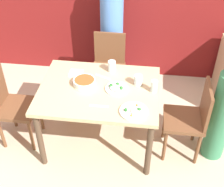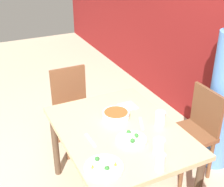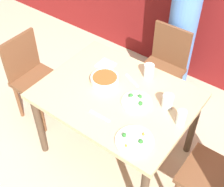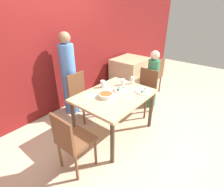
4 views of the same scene
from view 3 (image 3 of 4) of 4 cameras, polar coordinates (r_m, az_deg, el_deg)
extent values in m
plane|color=beige|center=(2.98, 0.71, -10.17)|extent=(10.00, 10.00, 0.00)
cube|color=tan|center=(2.44, 0.86, -0.39)|extent=(1.19, 0.91, 0.04)
cylinder|color=#4C3828|center=(2.78, -13.12, -5.71)|extent=(0.06, 0.06, 0.69)
cylinder|color=#4C3828|center=(3.15, -2.81, 2.99)|extent=(0.06, 0.06, 0.69)
cylinder|color=#4C3828|center=(2.79, 14.60, -5.77)|extent=(0.06, 0.06, 0.69)
cube|color=brown|center=(3.09, 8.60, 3.72)|extent=(0.40, 0.40, 0.04)
cube|color=brown|center=(3.08, 10.80, 8.66)|extent=(0.38, 0.03, 0.41)
cylinder|color=brown|center=(3.19, 4.12, 0.21)|extent=(0.04, 0.04, 0.42)
cylinder|color=brown|center=(3.08, 9.23, -2.34)|extent=(0.04, 0.04, 0.42)
cylinder|color=brown|center=(3.40, 7.22, 3.30)|extent=(0.04, 0.04, 0.42)
cylinder|color=brown|center=(3.30, 12.08, 1.01)|extent=(0.04, 0.04, 0.42)
cube|color=brown|center=(2.42, 17.60, -14.10)|extent=(0.40, 0.40, 0.04)
cylinder|color=brown|center=(2.71, 14.77, -12.62)|extent=(0.04, 0.04, 0.42)
cube|color=brown|center=(3.04, -13.28, 2.10)|extent=(0.40, 0.40, 0.04)
cube|color=brown|center=(3.02, -16.38, 6.65)|extent=(0.03, 0.38, 0.41)
cylinder|color=brown|center=(3.03, -12.69, -4.06)|extent=(0.04, 0.04, 0.42)
cylinder|color=brown|center=(3.17, -8.45, -0.55)|extent=(0.04, 0.04, 0.42)
cylinder|color=brown|center=(3.23, -16.72, -1.37)|extent=(0.04, 0.04, 0.42)
cylinder|color=brown|center=(3.36, -12.56, 1.82)|extent=(0.04, 0.04, 0.42)
cylinder|color=#5184D1|center=(3.22, 12.55, 10.53)|extent=(0.28, 0.28, 1.37)
cylinder|color=white|center=(2.50, -1.34, 2.51)|extent=(0.22, 0.22, 0.06)
cylinder|color=#BC5123|center=(2.48, -1.35, 2.99)|extent=(0.20, 0.20, 0.01)
cylinder|color=white|center=(2.35, 4.51, -1.57)|extent=(0.23, 0.23, 0.02)
ellipsoid|color=white|center=(2.33, 4.00, -1.26)|extent=(0.10, 0.10, 0.03)
sphere|color=#2D702D|center=(2.31, 5.23, -1.80)|extent=(0.03, 0.03, 0.03)
sphere|color=#2D702D|center=(2.36, 3.47, -0.40)|extent=(0.04, 0.04, 0.04)
cone|color=orange|center=(2.31, 3.58, -1.86)|extent=(0.02, 0.02, 0.02)
sphere|color=#2D702D|center=(2.36, 5.11, -0.55)|extent=(0.03, 0.03, 0.03)
cylinder|color=white|center=(2.11, 4.12, -8.65)|extent=(0.26, 0.26, 0.02)
ellipsoid|color=white|center=(2.08, 4.54, -8.87)|extent=(0.11, 0.11, 0.02)
cone|color=orange|center=(2.13, 5.77, -7.24)|extent=(0.02, 0.02, 0.03)
sphere|color=#2D702D|center=(2.11, 2.25, -7.58)|extent=(0.03, 0.03, 0.03)
sphere|color=#2D702D|center=(2.08, 5.24, -8.76)|extent=(0.03, 0.03, 0.03)
cone|color=orange|center=(2.06, 2.58, -9.33)|extent=(0.02, 0.02, 0.03)
cylinder|color=silver|center=(2.33, 10.15, -1.40)|extent=(0.08, 0.08, 0.11)
cylinder|color=silver|center=(2.55, 6.75, 4.11)|extent=(0.08, 0.08, 0.12)
cylinder|color=silver|center=(2.22, 12.54, -4.35)|extent=(0.07, 0.07, 0.13)
cube|color=white|center=(2.68, -1.16, 5.25)|extent=(0.14, 0.14, 0.01)
cube|color=silver|center=(2.26, -2.24, -4.16)|extent=(0.18, 0.02, 0.01)
cube|color=silver|center=(2.54, 3.66, 2.38)|extent=(0.17, 0.09, 0.01)
camera|label=1|loc=(1.16, -113.42, -8.44)|focal=50.00mm
camera|label=2|loc=(0.98, 82.13, -17.45)|focal=50.00mm
camera|label=4|loc=(2.95, -57.92, 16.58)|focal=28.00mm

